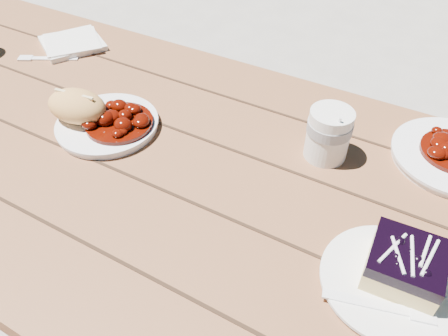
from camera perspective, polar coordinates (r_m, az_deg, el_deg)
The scene contains 11 objects.
ground at distance 1.49m, azimuth -6.89°, elevation -19.74°, with size 60.00×60.00×0.00m, color #9C978D.
picnic_table at distance 1.01m, azimuth -9.63°, elevation -4.18°, with size 2.00×1.55×0.75m.
main_plate at distance 0.96m, azimuth -14.95°, elevation 5.45°, with size 0.21×0.21×0.02m, color white.
goulash_stew at distance 0.93m, azimuth -13.67°, elevation 6.52°, with size 0.14×0.14×0.04m, color #4F0B02, non-canonical shape.
bread_roll at distance 0.96m, azimuth -18.65°, elevation 7.66°, with size 0.13×0.09×0.07m, color #DEA155.
dessert_plate at distance 0.71m, azimuth 20.82°, elevation -13.74°, with size 0.20×0.20×0.01m, color white.
blueberry_cake at distance 0.70m, azimuth 22.58°, elevation -11.53°, with size 0.11×0.11×0.06m.
fork_dessert at distance 0.67m, azimuth 18.17°, elevation -16.36°, with size 0.03×0.16×0.01m, color white, non-canonical shape.
coffee_cup at distance 0.85m, azimuth 13.47°, elevation 4.30°, with size 0.08×0.08×0.10m, color white.
napkin_stack at distance 1.31m, azimuth -19.18°, elevation 15.12°, with size 0.15×0.15×0.01m, color white.
fork_table at distance 1.26m, azimuth -21.33°, elevation 13.18°, with size 0.03×0.16×0.01m, color white, non-canonical shape.
Camera 1 is at (0.48, -0.51, 1.32)m, focal length 35.00 mm.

